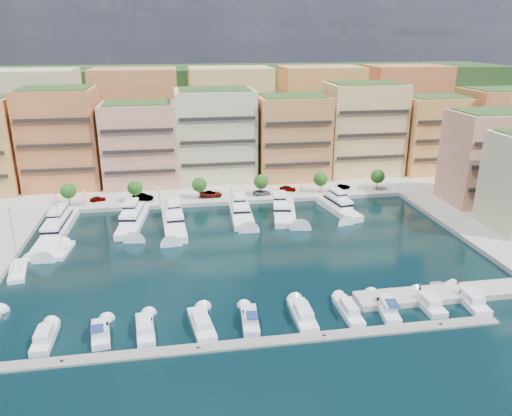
# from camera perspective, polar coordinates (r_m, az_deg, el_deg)

# --- Properties ---
(ground) EXTENTS (400.00, 400.00, 0.00)m
(ground) POSITION_cam_1_polar(r_m,az_deg,el_deg) (99.06, -0.62, -5.26)
(ground) COLOR black
(ground) RESTS_ON ground
(north_quay) EXTENTS (220.00, 64.00, 2.00)m
(north_quay) POSITION_cam_1_polar(r_m,az_deg,el_deg) (157.12, -4.12, 4.10)
(north_quay) COLOR #9E998E
(north_quay) RESTS_ON ground
(hillside) EXTENTS (240.00, 40.00, 58.00)m
(hillside) POSITION_cam_1_polar(r_m,az_deg,el_deg) (203.68, -5.44, 7.60)
(hillside) COLOR #1F3515
(hillside) RESTS_ON ground
(south_pontoon) EXTENTS (72.00, 2.20, 0.35)m
(south_pontoon) POSITION_cam_1_polar(r_m,az_deg,el_deg) (72.81, 0.74, -15.19)
(south_pontoon) COLOR gray
(south_pontoon) RESTS_ON ground
(finger_pier) EXTENTS (32.00, 5.00, 2.00)m
(finger_pier) POSITION_cam_1_polar(r_m,az_deg,el_deg) (90.04, 21.21, -9.37)
(finger_pier) COLOR #9E998E
(finger_pier) RESTS_ON ground
(apartment_1) EXTENTS (20.00, 16.50, 26.80)m
(apartment_1) POSITION_cam_1_polar(r_m,az_deg,el_deg) (146.68, -21.38, 7.46)
(apartment_1) COLOR #DE7F4A
(apartment_1) RESTS_ON north_quay
(apartment_2) EXTENTS (20.00, 15.50, 22.80)m
(apartment_2) POSITION_cam_1_polar(r_m,az_deg,el_deg) (142.26, -13.09, 7.13)
(apartment_2) COLOR tan
(apartment_2) RESTS_ON north_quay
(apartment_3) EXTENTS (22.00, 16.50, 25.80)m
(apartment_3) POSITION_cam_1_polar(r_m,az_deg,el_deg) (144.10, -4.66, 8.32)
(apartment_3) COLOR beige
(apartment_3) RESTS_ON north_quay
(apartment_4) EXTENTS (20.00, 15.50, 23.80)m
(apartment_4) POSITION_cam_1_polar(r_m,az_deg,el_deg) (145.81, 4.15, 8.07)
(apartment_4) COLOR #D88451
(apartment_4) RESTS_ON north_quay
(apartment_5) EXTENTS (22.00, 16.50, 26.80)m
(apartment_5) POSITION_cam_1_polar(r_m,az_deg,el_deg) (153.97, 12.07, 8.87)
(apartment_5) COLOR #E0BA77
(apartment_5) RESTS_ON north_quay
(apartment_6) EXTENTS (20.00, 15.50, 22.80)m
(apartment_6) POSITION_cam_1_polar(r_m,az_deg,el_deg) (161.85, 19.63, 7.95)
(apartment_6) COLOR #DA964F
(apartment_6) RESTS_ON north_quay
(apartment_7) EXTENTS (22.00, 16.50, 24.80)m
(apartment_7) POSITION_cam_1_polar(r_m,az_deg,el_deg) (170.58, 25.94, 8.01)
(apartment_7) COLOR #DE7F4A
(apartment_7) RESTS_ON north_quay
(apartment_east_a) EXTENTS (18.00, 14.50, 22.80)m
(apartment_east_a) POSITION_cam_1_polar(r_m,az_deg,el_deg) (135.83, 24.83, 5.26)
(apartment_east_a) COLOR tan
(apartment_east_a) RESTS_ON east_quay
(backblock_0) EXTENTS (26.00, 18.00, 30.00)m
(backblock_0) POSITION_cam_1_polar(r_m,az_deg,el_deg) (170.00, -23.71, 9.22)
(backblock_0) COLOR beige
(backblock_0) RESTS_ON north_quay
(backblock_1) EXTENTS (26.00, 18.00, 30.00)m
(backblock_1) POSITION_cam_1_polar(r_m,az_deg,el_deg) (165.31, -13.46, 10.06)
(backblock_1) COLOR #D88451
(backblock_1) RESTS_ON north_quay
(backblock_2) EXTENTS (26.00, 18.00, 30.00)m
(backblock_2) POSITION_cam_1_polar(r_m,az_deg,el_deg) (165.98, -2.92, 10.60)
(backblock_2) COLOR #E0BA77
(backblock_2) RESTS_ON north_quay
(backblock_3) EXTENTS (26.00, 18.00, 30.00)m
(backblock_3) POSITION_cam_1_polar(r_m,az_deg,el_deg) (171.98, 7.24, 10.78)
(backblock_3) COLOR #DA964F
(backblock_3) RESTS_ON north_quay
(backblock_4) EXTENTS (26.00, 18.00, 30.00)m
(backblock_4) POSITION_cam_1_polar(r_m,az_deg,el_deg) (182.76, 16.46, 10.66)
(backblock_4) COLOR #DE7F4A
(backblock_4) RESTS_ON north_quay
(tree_0) EXTENTS (3.80, 3.80, 5.65)m
(tree_0) POSITION_cam_1_polar(r_m,az_deg,el_deg) (130.48, -20.67, 1.83)
(tree_0) COLOR #473323
(tree_0) RESTS_ON north_quay
(tree_1) EXTENTS (3.80, 3.80, 5.65)m
(tree_1) POSITION_cam_1_polar(r_m,az_deg,el_deg) (128.23, -13.66, 2.26)
(tree_1) COLOR #473323
(tree_1) RESTS_ON north_quay
(tree_2) EXTENTS (3.80, 3.80, 5.65)m
(tree_2) POSITION_cam_1_polar(r_m,az_deg,el_deg) (127.94, -6.50, 2.65)
(tree_2) COLOR #473323
(tree_2) RESTS_ON north_quay
(tree_3) EXTENTS (3.80, 3.80, 5.65)m
(tree_3) POSITION_cam_1_polar(r_m,az_deg,el_deg) (129.65, 0.58, 3.00)
(tree_3) COLOR #473323
(tree_3) RESTS_ON north_quay
(tree_4) EXTENTS (3.80, 3.80, 5.65)m
(tree_4) POSITION_cam_1_polar(r_m,az_deg,el_deg) (133.27, 7.38, 3.30)
(tree_4) COLOR #473323
(tree_4) RESTS_ON north_quay
(tree_5) EXTENTS (3.80, 3.80, 5.65)m
(tree_5) POSITION_cam_1_polar(r_m,az_deg,el_deg) (138.65, 13.74, 3.53)
(tree_5) COLOR #473323
(tree_5) RESTS_ON north_quay
(lamppost_0) EXTENTS (0.30, 0.30, 4.20)m
(lamppost_0) POSITION_cam_1_polar(r_m,az_deg,el_deg) (127.84, -19.05, 1.24)
(lamppost_0) COLOR black
(lamppost_0) RESTS_ON north_quay
(lamppost_1) EXTENTS (0.30, 0.30, 4.20)m
(lamppost_1) POSITION_cam_1_polar(r_m,az_deg,el_deg) (125.96, -10.97, 1.71)
(lamppost_1) COLOR black
(lamppost_1) RESTS_ON north_quay
(lamppost_2) EXTENTS (0.30, 0.30, 4.20)m
(lamppost_2) POSITION_cam_1_polar(r_m,az_deg,el_deg) (126.63, -2.81, 2.15)
(lamppost_2) COLOR black
(lamppost_2) RESTS_ON north_quay
(lamppost_3) EXTENTS (0.30, 0.30, 4.20)m
(lamppost_3) POSITION_cam_1_polar(r_m,az_deg,el_deg) (129.82, 5.11, 2.53)
(lamppost_3) COLOR black
(lamppost_3) RESTS_ON north_quay
(lamppost_4) EXTENTS (0.30, 0.30, 4.20)m
(lamppost_4) POSITION_cam_1_polar(r_m,az_deg,el_deg) (135.36, 12.52, 2.84)
(lamppost_4) COLOR black
(lamppost_4) RESTS_ON north_quay
(yacht_0) EXTENTS (5.41, 25.94, 7.30)m
(yacht_0) POSITION_cam_1_polar(r_m,az_deg,el_deg) (116.44, -21.79, -2.21)
(yacht_0) COLOR white
(yacht_0) RESTS_ON ground
(yacht_1) EXTENTS (6.77, 19.25, 7.30)m
(yacht_1) POSITION_cam_1_polar(r_m,az_deg,el_deg) (116.92, -13.91, -1.33)
(yacht_1) COLOR white
(yacht_1) RESTS_ON ground
(yacht_2) EXTENTS (5.81, 22.20, 7.30)m
(yacht_2) POSITION_cam_1_polar(r_m,az_deg,el_deg) (115.13, -9.42, -1.27)
(yacht_2) COLOR white
(yacht_2) RESTS_ON ground
(yacht_3) EXTENTS (5.48, 17.30, 7.30)m
(yacht_3) POSITION_cam_1_polar(r_m,az_deg,el_deg) (118.13, -1.72, -0.47)
(yacht_3) COLOR white
(yacht_3) RESTS_ON ground
(yacht_4) EXTENTS (8.13, 18.35, 7.30)m
(yacht_4) POSITION_cam_1_polar(r_m,az_deg,el_deg) (119.60, 3.21, -0.30)
(yacht_4) COLOR white
(yacht_4) RESTS_ON ground
(yacht_5) EXTENTS (6.99, 16.98, 7.30)m
(yacht_5) POSITION_cam_1_polar(r_m,az_deg,el_deg) (123.69, 9.33, 0.20)
(yacht_5) COLOR white
(yacht_5) RESTS_ON ground
(cruiser_0) EXTENTS (2.64, 7.63, 2.55)m
(cruiser_0) POSITION_cam_1_polar(r_m,az_deg,el_deg) (78.68, -22.98, -13.56)
(cruiser_0) COLOR white
(cruiser_0) RESTS_ON ground
(cruiser_1) EXTENTS (3.46, 7.38, 2.66)m
(cruiser_1) POSITION_cam_1_polar(r_m,az_deg,el_deg) (77.12, -17.35, -13.51)
(cruiser_1) COLOR white
(cruiser_1) RESTS_ON ground
(cruiser_2) EXTENTS (3.25, 8.40, 2.55)m
(cruiser_2) POSITION_cam_1_polar(r_m,az_deg,el_deg) (76.42, -12.54, -13.38)
(cruiser_2) COLOR white
(cruiser_2) RESTS_ON ground
(cruiser_3) EXTENTS (4.01, 9.27, 2.55)m
(cruiser_3) POSITION_cam_1_polar(r_m,az_deg,el_deg) (76.24, -6.22, -13.07)
(cruiser_3) COLOR white
(cruiser_3) RESTS_ON ground
(cruiser_4) EXTENTS (2.98, 8.11, 2.66)m
(cruiser_4) POSITION_cam_1_polar(r_m,az_deg,el_deg) (76.81, -0.69, -12.66)
(cruiser_4) COLOR white
(cruiser_4) RESTS_ON ground
(cruiser_5) EXTENTS (2.84, 8.99, 2.55)m
(cruiser_5) POSITION_cam_1_polar(r_m,az_deg,el_deg) (78.29, 5.36, -12.09)
(cruiser_5) COLOR white
(cruiser_5) RESTS_ON ground
(cruiser_6) EXTENTS (2.47, 8.76, 2.55)m
(cruiser_6) POSITION_cam_1_polar(r_m,az_deg,el_deg) (80.29, 10.52, -11.49)
(cruiser_6) COLOR white
(cruiser_6) RESTS_ON ground
(cruiser_7) EXTENTS (3.62, 9.25, 2.66)m
(cruiser_7) POSITION_cam_1_polar(r_m,az_deg,el_deg) (82.42, 14.66, -10.94)
(cruiser_7) COLOR white
(cruiser_7) RESTS_ON ground
(cruiser_8) EXTENTS (2.94, 7.54, 2.55)m
(cruiser_8) POSITION_cam_1_polar(r_m,az_deg,el_deg) (85.44, 19.10, -10.29)
(cruiser_8) COLOR white
(cruiser_8) RESTS_ON ground
(cruiser_9) EXTENTS (3.49, 9.09, 2.55)m
(cruiser_9) POSITION_cam_1_polar(r_m,az_deg,el_deg) (88.94, 23.29, -9.63)
(cruiser_9) COLOR white
(cruiser_9) RESTS_ON ground
(sailboat_1) EXTENTS (4.52, 9.79, 13.20)m
(sailboat_1) POSITION_cam_1_polar(r_m,az_deg,el_deg) (101.24, -25.56, -6.55)
(sailboat_1) COLOR white
(sailboat_1) RESTS_ON ground
(sailboat_2) EXTENTS (3.70, 8.57, 13.20)m
(sailboat_2) POSITION_cam_1_polar(r_m,az_deg,el_deg) (106.68, -21.24, -4.61)
(sailboat_2) COLOR white
(sailboat_2) RESTS_ON ground
(tender_1) EXTENTS (1.95, 1.81, 0.84)m
(tender_1) POSITION_cam_1_polar(r_m,az_deg,el_deg) (88.21, 15.15, -8.97)
(tender_1) COLOR beige
(tender_1) RESTS_ON ground
(tender_2) EXTENTS (3.71, 2.80, 0.73)m
(tender_2) POSITION_cam_1_polar(r_m,az_deg,el_deg) (92.66, 20.34, -8.16)
(tender_2) COLOR white
(tender_2) RESTS_ON ground
(car_0) EXTENTS (4.18, 2.47, 1.33)m
(car_0) POSITION_cam_1_polar(r_m,az_deg,el_deg) (132.36, -17.63, 1.02)
(car_0) COLOR gray
(car_0) RESTS_ON north_quay
(car_1) EXTENTS (5.45, 2.97, 1.70)m
(car_1) POSITION_cam_1_polar(r_m,az_deg,el_deg) (130.21, -12.83, 1.25)
(car_1) COLOR gray
(car_1) RESTS_ON north_quay
(car_2) EXTENTS (5.87, 2.81, 1.62)m
(car_2) POSITION_cam_1_polar(r_m,az_deg,el_deg) (130.02, -5.18, 1.62)
(car_2) COLOR gray
(car_2) RESTS_ON north_quay
(car_3) EXTENTS (5.07, 2.99, 1.38)m
(car_3) POSITION_cam_1_polar(r_m,az_deg,el_deg) (131.09, 0.63, 1.79)
(car_3) COLOR gray
(car_3) RESTS_ON north_quay
(car_4) EXTENTS (4.77, 3.00, 1.51)m
(car_4) POSITION_cam_1_polar(r_m,az_deg,el_deg) (134.62, 3.64, 2.26)
(car_4) COLOR gray
(car_4) RESTS_ON north_quay
(car_5) EXTENTS (4.63, 3.23, 1.45)m
(car_5) POSITION_cam_1_polar(r_m,az_deg,el_deg) (137.68, 9.86, 2.39)
(car_5) COLOR gray
(car_5) RESTS_ON north_quay
(person_0) EXTENTS (0.65, 0.72, 1.66)m
(person_0) POSITION_cam_1_polar(r_m,az_deg,el_deg) (87.18, 18.23, -8.61)
(person_0) COLOR navy
(person_0) RESTS_ON finger_pier
(person_1) EXTENTS (0.85, 0.71, 1.54)m
(person_1) POSITION_cam_1_polar(r_m,az_deg,el_deg) (91.91, 22.02, -7.63)
(person_1) COLOR #503B30
(person_1) RESTS_ON finger_pier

